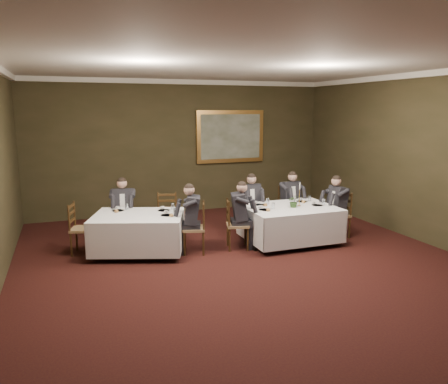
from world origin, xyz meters
TOP-DOWN VIEW (x-y plane):
  - ground at (0.00, 0.00)m, footprint 10.00×10.00m
  - ceiling at (0.00, 0.00)m, footprint 8.00×10.00m
  - back_wall at (0.00, 5.00)m, footprint 8.00×0.10m
  - crown_molding at (0.00, 0.00)m, footprint 8.00×10.00m
  - table_main at (1.36, 1.46)m, footprint 1.87×1.43m
  - table_second at (-1.71, 1.86)m, footprint 2.03×1.78m
  - chair_main_backleft at (0.86, 2.42)m, footprint 0.46×0.44m
  - diner_main_backleft at (0.86, 2.41)m, footprint 0.43×0.49m
  - chair_main_backright at (1.86, 2.42)m, footprint 0.48×0.46m
  - diner_main_backright at (1.86, 2.41)m, footprint 0.45×0.52m
  - chair_main_endleft at (0.18, 1.48)m, footprint 0.52×0.53m
  - diner_main_endleft at (0.19, 1.47)m, footprint 0.57×0.51m
  - chair_main_endright at (2.54, 1.46)m, footprint 0.42×0.44m
  - diner_main_endright at (2.52, 1.46)m, footprint 0.48×0.42m
  - chair_sec_backleft at (-1.86, 2.84)m, footprint 0.52×0.50m
  - diner_sec_backleft at (-1.86, 2.83)m, footprint 0.49×0.55m
  - chair_sec_backright at (-0.99, 2.54)m, footprint 0.53×0.52m
  - chair_sec_endright at (-0.69, 1.51)m, footprint 0.53×0.54m
  - diner_sec_endright at (-0.70, 1.52)m, footprint 0.58×0.52m
  - chair_sec_endleft at (-2.73, 2.21)m, footprint 0.53×0.54m
  - centerpiece at (1.41, 1.40)m, footprint 0.28×0.26m
  - candlestick at (1.57, 1.48)m, footprint 0.07×0.07m
  - place_setting_table_main at (0.91, 1.88)m, footprint 0.33×0.32m
  - place_setting_table_second at (-1.97, 2.37)m, footprint 0.33×0.31m
  - painting at (1.36, 4.94)m, footprint 1.94×0.09m

SIDE VIEW (x-z plane):
  - ground at x=0.00m, z-range 0.00..0.00m
  - chair_main_backleft at x=0.86m, z-range -0.22..0.78m
  - chair_main_backright at x=1.86m, z-range -0.22..0.78m
  - chair_main_endleft at x=0.18m, z-range -0.22..0.78m
  - chair_main_endright at x=2.54m, z-range -0.22..0.78m
  - chair_sec_backleft at x=-1.86m, z-range -0.22..0.78m
  - chair_sec_backright at x=-0.99m, z-range -0.22..0.78m
  - chair_sec_endright at x=-0.69m, z-range -0.22..0.78m
  - chair_sec_endleft at x=-2.73m, z-range -0.22..0.78m
  - table_second at x=-1.71m, z-range 0.12..0.78m
  - table_main at x=1.36m, z-range 0.12..0.78m
  - diner_main_backleft at x=0.86m, z-range -0.16..1.19m
  - diner_main_backright at x=1.86m, z-range -0.16..1.19m
  - diner_main_endleft at x=0.19m, z-range -0.16..1.19m
  - diner_main_endright at x=2.52m, z-range -0.16..1.19m
  - diner_sec_backleft at x=-1.86m, z-range -0.16..1.19m
  - diner_sec_endright at x=-0.70m, z-range -0.16..1.19m
  - place_setting_table_main at x=0.91m, z-range 0.73..0.87m
  - place_setting_table_second at x=-1.97m, z-range 0.73..0.87m
  - centerpiece at x=1.41m, z-range 0.76..1.04m
  - candlestick at x=1.57m, z-range 0.70..1.21m
  - back_wall at x=0.00m, z-range 0.00..3.50m
  - painting at x=1.36m, z-range 1.29..2.72m
  - crown_molding at x=0.00m, z-range 3.38..3.50m
  - ceiling at x=0.00m, z-range 3.45..3.55m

